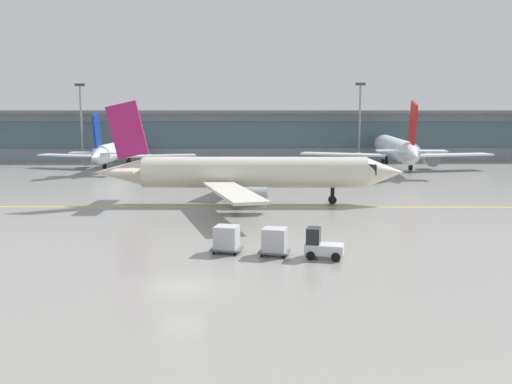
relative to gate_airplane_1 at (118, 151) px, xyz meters
The scene contains 11 objects.
ground_plane 69.40m from the gate_airplane_1, 75.52° to the right, with size 400.00×400.00×0.00m, color gray.
taxiway_centreline_stripe 45.92m from the gate_airplane_1, 60.93° to the right, with size 110.00×0.36×0.01m, color yellow.
terminal_concourse 24.39m from the gate_airplane_1, 44.50° to the left, with size 222.10×11.00×9.60m.
gate_airplane_1 is the anchor object (origin of this frame).
gate_airplane_2 46.61m from the gate_airplane_1, ahead, with size 31.36×33.85×11.21m.
taxiing_regional_jet 43.86m from the gate_airplane_1, 60.14° to the right, with size 33.05×30.76×10.96m.
baggage_tug 66.37m from the gate_airplane_1, 66.69° to the right, with size 2.87×2.14×2.10m.
cargo_dolly_lead 64.43m from the gate_airplane_1, 68.98° to the right, with size 2.43×2.07×1.94m.
cargo_dolly_trailing 62.47m from the gate_airplane_1, 71.57° to the right, with size 2.43×2.07×1.94m.
apron_light_mast_1 12.53m from the gate_airplane_1, 134.77° to the left, with size 1.80×0.36×14.43m.
apron_light_mast_2 43.75m from the gate_airplane_1, 10.53° to the left, with size 1.80×0.36×14.62m.
Camera 1 is at (3.37, -32.94, 10.31)m, focal length 41.26 mm.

